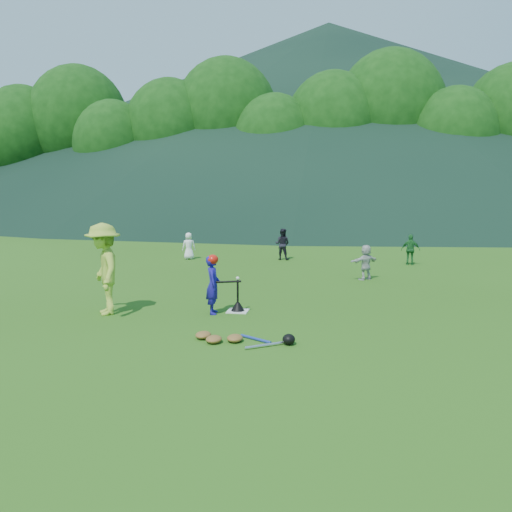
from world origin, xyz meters
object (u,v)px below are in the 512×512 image
(batter_child, at_px, (213,285))
(fielder_b, at_px, (282,244))
(batting_tee, at_px, (238,306))
(fielder_c, at_px, (411,250))
(fielder_a, at_px, (189,246))
(home_plate, at_px, (238,311))
(equipment_pile, at_px, (235,338))
(adult_coach, at_px, (104,269))
(fielder_d, at_px, (366,262))

(batter_child, bearing_deg, fielder_b, -15.94)
(batter_child, height_order, batting_tee, batter_child)
(fielder_c, bearing_deg, fielder_b, -1.40)
(fielder_a, bearing_deg, home_plate, 93.11)
(fielder_a, bearing_deg, fielder_c, 158.13)
(fielder_c, distance_m, equipment_pile, 10.79)
(batter_child, xyz_separation_m, fielder_a, (-2.99, 8.12, -0.11))
(home_plate, distance_m, fielder_b, 8.34)
(fielder_a, bearing_deg, batter_child, 89.44)
(adult_coach, bearing_deg, home_plate, 70.56)
(fielder_c, bearing_deg, batter_child, 63.17)
(home_plate, relative_size, equipment_pile, 0.25)
(fielder_a, relative_size, fielder_b, 0.86)
(fielder_d, distance_m, batting_tee, 5.35)
(fielder_c, distance_m, batting_tee, 9.03)
(batter_child, bearing_deg, fielder_c, -45.30)
(batter_child, bearing_deg, adult_coach, 88.05)
(home_plate, height_order, adult_coach, adult_coach)
(fielder_a, height_order, equipment_pile, fielder_a)
(batter_child, height_order, fielder_c, batter_child)
(batting_tee, bearing_deg, adult_coach, -166.24)
(fielder_b, height_order, fielder_d, fielder_b)
(adult_coach, relative_size, batting_tee, 2.88)
(fielder_a, relative_size, batting_tee, 1.51)
(fielder_a, relative_size, equipment_pile, 0.57)
(adult_coach, xyz_separation_m, fielder_b, (2.84, 9.00, -0.38))
(home_plate, distance_m, equipment_pile, 2.21)
(batter_child, distance_m, fielder_c, 9.51)
(batter_child, xyz_separation_m, batting_tee, (0.49, 0.27, -0.50))
(fielder_c, bearing_deg, batting_tee, 64.84)
(equipment_pile, bearing_deg, fielder_b, 91.66)
(fielder_d, distance_m, equipment_pile, 7.11)
(batting_tee, bearing_deg, fielder_b, 89.46)
(fielder_c, height_order, equipment_pile, fielder_c)
(batting_tee, bearing_deg, fielder_c, 58.54)
(home_plate, xyz_separation_m, fielder_c, (4.71, 7.70, 0.54))
(fielder_a, bearing_deg, fielder_d, 131.26)
(batter_child, height_order, fielder_a, batter_child)
(fielder_a, xyz_separation_m, fielder_b, (3.56, 0.47, 0.08))
(adult_coach, bearing_deg, batter_child, 67.03)
(batter_child, distance_m, fielder_b, 8.61)
(fielder_b, bearing_deg, adult_coach, 84.18)
(fielder_d, bearing_deg, fielder_a, -66.58)
(adult_coach, bearing_deg, fielder_c, 105.06)
(adult_coach, bearing_deg, equipment_pile, 31.23)
(fielder_d, bearing_deg, batting_tee, 17.48)
(batter_child, bearing_deg, home_plate, -73.56)
(home_plate, bearing_deg, batting_tee, 0.00)
(home_plate, xyz_separation_m, fielder_a, (-3.48, 7.85, 0.50))
(home_plate, height_order, fielder_d, fielder_d)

